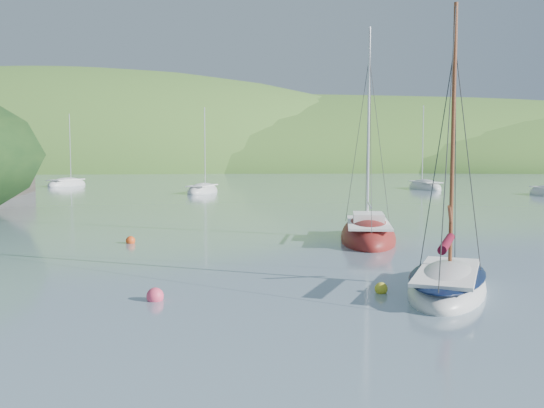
{
  "coord_description": "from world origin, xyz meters",
  "views": [
    {
      "loc": [
        -2.15,
        -16.22,
        3.96
      ],
      "look_at": [
        -1.55,
        8.0,
        2.02
      ],
      "focal_mm": 40.0,
      "sensor_mm": 36.0,
      "label": 1
    }
  ],
  "objects_px": {
    "distant_sloop_b": "(425,188)",
    "distant_sloop_c": "(67,185)",
    "daysailer_white": "(448,285)",
    "distant_sloop_a": "(203,191)",
    "sloop_red": "(368,236)"
  },
  "relations": [
    {
      "from": "distant_sloop_b",
      "to": "distant_sloop_c",
      "type": "xyz_separation_m",
      "value": [
        -44.5,
        8.31,
        -0.01
      ]
    },
    {
      "from": "distant_sloop_b",
      "to": "distant_sloop_c",
      "type": "relative_size",
      "value": 1.05
    },
    {
      "from": "daysailer_white",
      "to": "distant_sloop_c",
      "type": "bearing_deg",
      "value": 138.16
    },
    {
      "from": "daysailer_white",
      "to": "distant_sloop_b",
      "type": "distance_m",
      "value": 55.54
    },
    {
      "from": "distant_sloop_a",
      "to": "distant_sloop_c",
      "type": "distance_m",
      "value": 24.17
    },
    {
      "from": "distant_sloop_a",
      "to": "distant_sloop_b",
      "type": "xyz_separation_m",
      "value": [
        25.57,
        6.72,
        0.01
      ]
    },
    {
      "from": "daysailer_white",
      "to": "distant_sloop_c",
      "type": "relative_size",
      "value": 0.88
    },
    {
      "from": "daysailer_white",
      "to": "distant_sloop_b",
      "type": "bearing_deg",
      "value": 97.26
    },
    {
      "from": "daysailer_white",
      "to": "distant_sloop_b",
      "type": "relative_size",
      "value": 0.84
    },
    {
      "from": "distant_sloop_a",
      "to": "distant_sloop_c",
      "type": "bearing_deg",
      "value": 155.13
    },
    {
      "from": "sloop_red",
      "to": "daysailer_white",
      "type": "bearing_deg",
      "value": -79.96
    },
    {
      "from": "sloop_red",
      "to": "distant_sloop_b",
      "type": "relative_size",
      "value": 1.01
    },
    {
      "from": "sloop_red",
      "to": "distant_sloop_b",
      "type": "xyz_separation_m",
      "value": [
        14.65,
        43.01,
        -0.03
      ]
    },
    {
      "from": "distant_sloop_a",
      "to": "distant_sloop_b",
      "type": "distance_m",
      "value": 26.44
    },
    {
      "from": "distant_sloop_a",
      "to": "distant_sloop_c",
      "type": "xyz_separation_m",
      "value": [
        -18.94,
        15.03,
        0.0
      ]
    }
  ]
}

